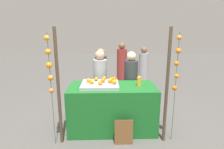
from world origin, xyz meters
The scene contains 24 objects.
ground_plane centered at (0.00, 0.00, 0.00)m, with size 24.00×24.00×0.00m, color #565451.
stall_counter centered at (0.00, 0.00, 0.46)m, with size 1.73×0.85×0.93m, color #196023.
orange_tray centered at (-0.24, 0.01, 0.96)m, with size 0.73×0.64×0.06m, color #9EA0A5.
orange_0 centered at (-0.40, -0.03, 1.03)m, with size 0.08×0.08×0.08m, color orange.
orange_1 centered at (0.05, 0.21, 1.02)m, with size 0.07×0.07×0.07m, color orange.
orange_2 centered at (-0.04, 0.02, 1.03)m, with size 0.09×0.09×0.09m, color orange.
orange_3 centered at (-0.16, 0.25, 1.03)m, with size 0.08×0.08×0.08m, color orange.
orange_4 centered at (-0.48, 0.08, 1.03)m, with size 0.08×0.08×0.08m, color orange.
orange_5 centered at (-0.01, 0.15, 1.03)m, with size 0.08×0.08×0.08m, color orange.
orange_6 centered at (-0.33, 0.19, 1.03)m, with size 0.08×0.08×0.08m, color orange.
orange_7 centered at (-0.24, -0.11, 1.03)m, with size 0.08×0.08×0.08m, color orange.
orange_8 centered at (0.04, -0.06, 1.03)m, with size 0.09×0.09×0.09m, color orange.
orange_9 centered at (-0.19, 0.06, 1.03)m, with size 0.09×0.09×0.09m, color orange.
juice_bottle centered at (0.53, -0.03, 1.02)m, with size 0.08×0.08×0.21m.
chalkboard_sign centered at (0.19, -0.57, 0.24)m, with size 0.33×0.03×0.49m.
vendor_left centered at (-0.26, 0.65, 0.73)m, with size 0.31×0.31×1.57m.
vendor_right centered at (0.45, 0.60, 0.72)m, with size 0.31×0.31×1.54m.
crowd_person_0 centered at (1.09, 2.35, 0.70)m, with size 0.30×0.30×1.50m.
crowd_person_1 centered at (-0.26, 1.41, 0.72)m, with size 0.31×0.31×1.54m.
crowd_person_2 centered at (0.40, 2.53, 0.75)m, with size 0.32×0.32×1.62m.
canopy_post_left centered at (-0.94, -0.46, 1.03)m, with size 0.06×0.06×2.07m, color #473828.
canopy_post_right centered at (0.94, -0.46, 1.03)m, with size 0.06×0.06×2.07m, color #473828.
garland_strand_left centered at (-1.05, -0.51, 1.45)m, with size 0.10×0.11×1.99m.
garland_strand_right centered at (1.10, -0.44, 1.45)m, with size 0.10×0.10×1.99m.
Camera 1 is at (-0.12, -3.57, 2.02)m, focal length 30.10 mm.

